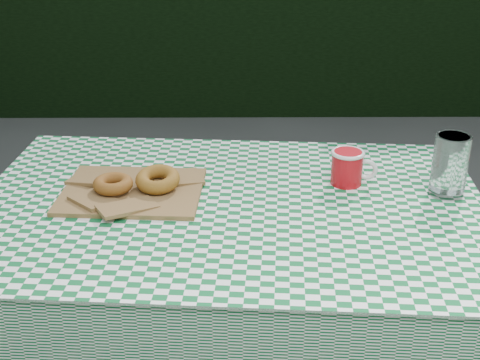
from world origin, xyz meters
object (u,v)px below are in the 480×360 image
(table, at_px, (231,340))
(drinking_glass, at_px, (450,166))
(paper_bag, at_px, (132,190))
(coffee_mug, at_px, (347,168))

(table, bearing_deg, drinking_glass, 9.22)
(paper_bag, distance_m, coffee_mug, 0.50)
(table, bearing_deg, coffee_mug, 24.66)
(paper_bag, relative_size, drinking_glass, 2.20)
(table, xyz_separation_m, coffee_mug, (0.28, 0.10, 0.42))
(table, bearing_deg, paper_bag, 170.64)
(coffee_mug, bearing_deg, paper_bag, -160.19)
(coffee_mug, bearing_deg, drinking_glass, -0.77)
(table, height_order, coffee_mug, coffee_mug)
(paper_bag, bearing_deg, table, -13.50)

